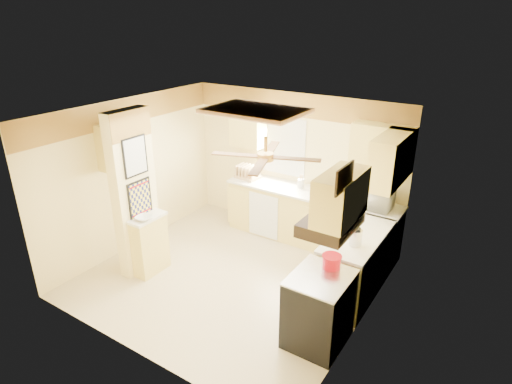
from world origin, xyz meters
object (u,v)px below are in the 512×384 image
Objects in this scene: bowl at (144,218)px; dutch_oven at (332,261)px; microwave at (373,198)px; kettle at (356,237)px; stove at (319,309)px.

dutch_oven is (2.77, 0.35, 0.03)m from bowl.
microwave reaches higher than kettle.
stove is 2.22m from microwave.
kettle reaches higher than stove.
microwave is 1.27m from kettle.
stove is 3.97× the size of bowl.
bowl is at bearing 42.50° from microwave.
kettle is (2.84, 0.96, 0.09)m from bowl.
dutch_oven is at bearing 7.24° from bowl.
microwave is at bearing 94.10° from dutch_oven.
microwave reaches higher than bowl.
bowl is at bearing -177.87° from stove.
dutch_oven is 0.95× the size of kettle.
stove is 3.69× the size of kettle.
bowl is 2.79m from dutch_oven.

